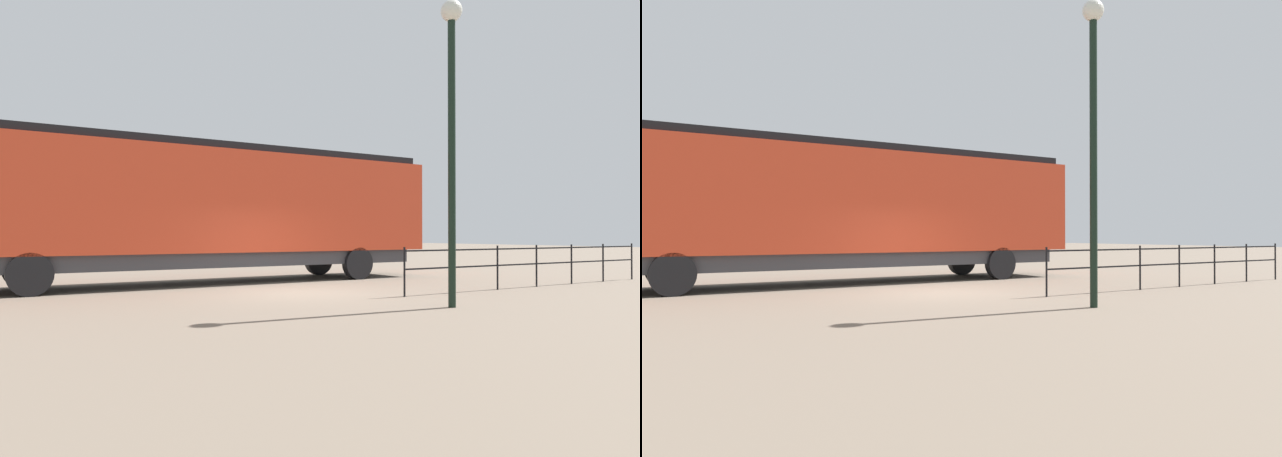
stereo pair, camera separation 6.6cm
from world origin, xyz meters
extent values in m
plane|color=#756656|center=(0.00, 0.00, 0.00)|extent=(120.00, 120.00, 0.00)
cube|color=red|center=(-4.04, -1.18, 2.56)|extent=(2.88, 15.70, 3.12)
cube|color=black|center=(-4.04, 5.38, 2.09)|extent=(2.76, 2.59, 2.19)
cube|color=black|center=(-4.04, -1.18, 4.24)|extent=(2.59, 15.07, 0.24)
cube|color=#38383D|center=(-4.04, -1.18, 0.78)|extent=(2.59, 14.45, 0.45)
cylinder|color=black|center=(-5.33, 3.85, 0.55)|extent=(0.30, 1.10, 1.10)
cylinder|color=black|center=(-2.75, 3.85, 0.55)|extent=(0.30, 1.10, 1.10)
cylinder|color=black|center=(-5.33, -6.20, 0.55)|extent=(0.30, 1.10, 1.10)
cylinder|color=black|center=(-2.75, -6.20, 0.55)|extent=(0.30, 1.10, 1.10)
cylinder|color=black|center=(4.28, 1.28, 3.10)|extent=(0.16, 0.16, 6.20)
sphere|color=silver|center=(4.28, 1.28, 6.34)|extent=(0.46, 0.46, 0.46)
cube|color=black|center=(2.23, 6.79, 1.14)|extent=(0.04, 10.16, 0.04)
cube|color=black|center=(2.23, 6.79, 0.68)|extent=(0.04, 10.16, 0.04)
cylinder|color=black|center=(2.23, 1.71, 0.62)|extent=(0.05, 0.05, 1.24)
cylinder|color=black|center=(2.23, 3.41, 0.62)|extent=(0.05, 0.05, 1.24)
cylinder|color=black|center=(2.23, 5.10, 0.62)|extent=(0.05, 0.05, 1.24)
cylinder|color=black|center=(2.23, 6.79, 0.62)|extent=(0.05, 0.05, 1.24)
cylinder|color=black|center=(2.23, 8.49, 0.62)|extent=(0.05, 0.05, 1.24)
cylinder|color=black|center=(2.23, 10.18, 0.62)|extent=(0.05, 0.05, 1.24)
cylinder|color=black|center=(2.23, 11.87, 0.62)|extent=(0.05, 0.05, 1.24)
camera|label=1|loc=(12.87, -7.32, 1.56)|focal=31.21mm
camera|label=2|loc=(12.90, -7.26, 1.56)|focal=31.21mm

